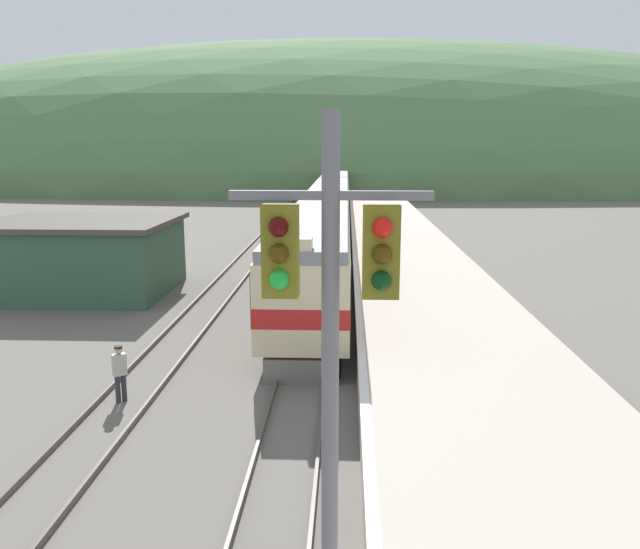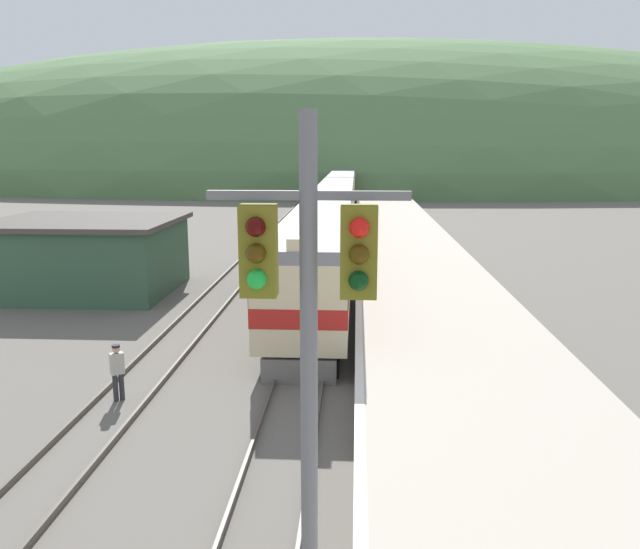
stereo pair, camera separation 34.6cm
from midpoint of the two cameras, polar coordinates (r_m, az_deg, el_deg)
track_main at (r=71.85m, az=2.17°, el=6.18°), size 1.52×180.00×0.16m
track_siding at (r=72.10m, az=-1.65°, el=6.20°), size 1.52×180.00×0.16m
platform at (r=52.02m, az=7.10°, el=4.41°), size 6.44×140.00×0.93m
distant_hills at (r=132.39m, az=2.74°, el=8.66°), size 236.39×106.38×53.99m
station_shed at (r=32.05m, az=-20.30°, el=1.65°), size 8.68×7.26×3.55m
express_train_lead_car at (r=27.26m, az=0.17°, el=1.60°), size 2.93×19.28×4.37m
carriage_second at (r=49.11m, az=1.61°, el=6.09°), size 2.92×22.60×4.01m
carriage_third at (r=72.51m, az=2.19°, el=7.89°), size 2.92×22.60×4.01m
carriage_fourth at (r=95.95m, az=2.49°, el=8.82°), size 2.92×22.60×4.01m
signal_mast_main at (r=7.04m, az=0.38°, el=-6.14°), size 2.20×0.42×7.35m
track_worker at (r=18.25m, az=-17.52°, el=-8.27°), size 0.42×0.39×1.62m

